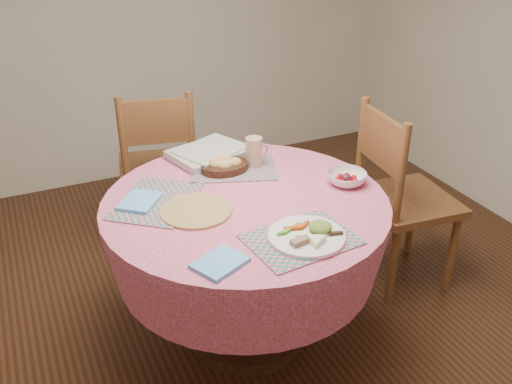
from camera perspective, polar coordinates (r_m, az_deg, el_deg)
ground at (r=2.88m, az=-0.93°, el=-14.02°), size 4.00×4.00×0.00m
dining_table at (r=2.54m, az=-1.03°, el=-4.69°), size 1.24×1.24×0.75m
chair_right at (r=3.06m, az=14.19°, el=-0.25°), size 0.49×0.51×1.01m
chair_back at (r=3.39m, az=-9.72°, el=2.80°), size 0.53×0.51×0.98m
placemat_front at (r=2.18m, az=4.50°, el=-4.75°), size 0.43×0.34×0.01m
placemat_left at (r=2.47m, az=-9.91°, el=-0.90°), size 0.48×0.50×0.01m
placemat_back at (r=2.73m, az=-2.29°, el=2.43°), size 0.48×0.42×0.01m
wicker_trivet at (r=2.37m, az=-6.02°, el=-1.87°), size 0.30×0.30×0.01m
napkin_near at (r=2.04m, az=-3.64°, el=-7.08°), size 0.22×0.20×0.01m
napkin_far at (r=2.46m, az=-11.53°, el=-0.91°), size 0.22×0.23×0.01m
dinner_plate at (r=2.18m, az=5.28°, el=-4.27°), size 0.30×0.30×0.05m
bread_bowl at (r=2.69m, az=-3.21°, el=2.82°), size 0.23×0.23×0.08m
latte_mug at (r=2.72m, az=-0.16°, el=4.08°), size 0.12×0.08×0.14m
fruit_bowl at (r=2.60m, az=9.02°, el=1.36°), size 0.23×0.23×0.06m
newspaper_stack at (r=2.84m, az=-4.85°, el=3.91°), size 0.42×0.36×0.04m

